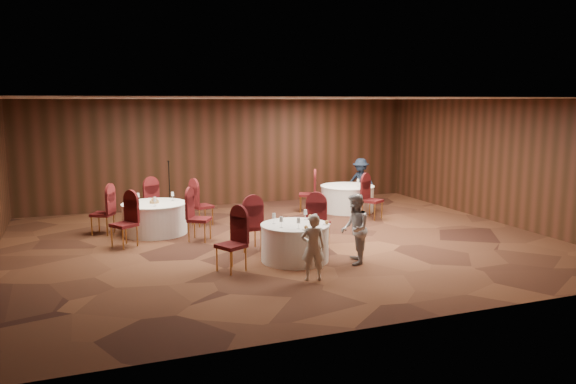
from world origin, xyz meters
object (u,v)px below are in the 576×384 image
object	(u,v)px
mic_stand	(170,199)
woman_b	(355,229)
table_main	(295,242)
man_c	(361,182)
table_left	(155,218)
woman_a	(313,247)
table_right	(347,198)

from	to	relation	value
mic_stand	woman_b	size ratio (longest dim) A/B	1.10
table_main	mic_stand	xyz separation A→B (m)	(-1.60, 5.48, 0.06)
man_c	table_left	bearing A→B (deg)	-117.03
mic_stand	woman_b	distance (m)	6.62
table_main	table_left	distance (m)	4.05
table_left	man_c	xyz separation A→B (m)	(6.41, 1.67, 0.34)
table_left	woman_b	world-z (taller)	woman_b
table_main	mic_stand	size ratio (longest dim) A/B	0.90
table_left	woman_b	size ratio (longest dim) A/B	1.12
woman_a	man_c	xyz separation A→B (m)	(4.27, 6.28, 0.11)
mic_stand	table_left	bearing A→B (deg)	-107.91
woman_b	mic_stand	bearing A→B (deg)	-132.45
table_right	man_c	world-z (taller)	man_c
woman_a	man_c	distance (m)	7.60
woman_a	woman_b	xyz separation A→B (m)	(1.17, 0.67, 0.09)
table_right	woman_b	bearing A→B (deg)	-115.11
man_c	table_right	bearing A→B (deg)	-88.47
woman_a	table_left	bearing A→B (deg)	-50.84
mic_stand	table_right	bearing A→B (deg)	-14.54
table_left	table_right	size ratio (longest dim) A/B	1.00
table_left	mic_stand	world-z (taller)	mic_stand
man_c	mic_stand	bearing A→B (deg)	-136.28
woman_b	man_c	world-z (taller)	man_c
table_left	mic_stand	bearing A→B (deg)	72.09
table_right	man_c	xyz separation A→B (m)	(0.85, 0.80, 0.34)
table_main	woman_b	bearing A→B (deg)	-30.56
table_left	table_main	bearing A→B (deg)	-55.51
table_left	mic_stand	distance (m)	2.25
mic_stand	woman_a	size ratio (longest dim) A/B	1.27
table_left	woman_a	distance (m)	5.09
mic_stand	man_c	size ratio (longest dim) A/B	1.07
woman_b	man_c	bearing A→B (deg)	175.27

